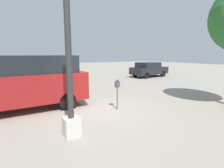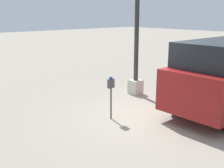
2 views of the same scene
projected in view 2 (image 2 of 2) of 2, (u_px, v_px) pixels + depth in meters
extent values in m
plane|color=gray|center=(141.00, 117.00, 8.50)|extent=(80.00, 80.00, 0.00)
cylinder|color=#4C4C4C|center=(111.00, 104.00, 8.26)|extent=(0.05, 0.05, 0.96)
cube|color=#47474C|center=(111.00, 84.00, 8.11)|extent=(0.21, 0.13, 0.26)
sphere|color=navy|center=(111.00, 78.00, 8.07)|extent=(0.11, 0.11, 0.11)
cylinder|color=#4C4C4C|center=(222.00, 71.00, 12.83)|extent=(0.05, 0.05, 0.97)
cube|color=#47474C|center=(224.00, 58.00, 12.68)|extent=(0.21, 0.13, 0.26)
sphere|color=#14662D|center=(224.00, 54.00, 12.65)|extent=(0.11, 0.11, 0.11)
cube|color=beige|center=(136.00, 87.00, 10.89)|extent=(0.44, 0.44, 0.55)
cylinder|color=#2D2D2D|center=(137.00, 19.00, 10.26)|extent=(0.17, 0.17, 4.57)
cylinder|color=black|center=(178.00, 103.00, 8.65)|extent=(0.73, 0.24, 0.73)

